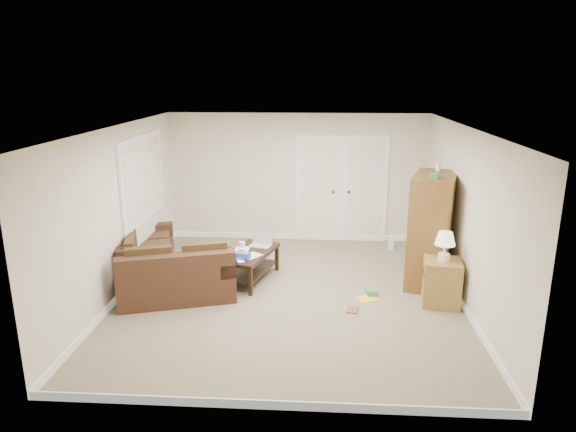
# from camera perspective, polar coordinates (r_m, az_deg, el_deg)

# --- Properties ---
(floor) EXTENTS (5.50, 5.50, 0.00)m
(floor) POSITION_cam_1_polar(r_m,az_deg,el_deg) (7.81, 0.11, -8.75)
(floor) COLOR gray
(floor) RESTS_ON ground
(ceiling) EXTENTS (5.00, 5.50, 0.02)m
(ceiling) POSITION_cam_1_polar(r_m,az_deg,el_deg) (7.16, 0.12, 9.81)
(ceiling) COLOR white
(ceiling) RESTS_ON wall_back
(wall_left) EXTENTS (0.02, 5.50, 2.50)m
(wall_left) POSITION_cam_1_polar(r_m,az_deg,el_deg) (7.94, -18.21, 0.42)
(wall_left) COLOR silver
(wall_left) RESTS_ON floor
(wall_right) EXTENTS (0.02, 5.50, 2.50)m
(wall_right) POSITION_cam_1_polar(r_m,az_deg,el_deg) (7.66, 19.12, -0.20)
(wall_right) COLOR silver
(wall_right) RESTS_ON floor
(wall_back) EXTENTS (5.00, 0.02, 2.50)m
(wall_back) POSITION_cam_1_polar(r_m,az_deg,el_deg) (10.06, 1.07, 4.27)
(wall_back) COLOR silver
(wall_back) RESTS_ON floor
(wall_front) EXTENTS (5.00, 0.02, 2.50)m
(wall_front) POSITION_cam_1_polar(r_m,az_deg,el_deg) (4.80, -1.90, -8.60)
(wall_front) COLOR silver
(wall_front) RESTS_ON floor
(baseboards) EXTENTS (5.00, 5.50, 0.10)m
(baseboards) POSITION_cam_1_polar(r_m,az_deg,el_deg) (7.79, 0.11, -8.41)
(baseboards) COLOR silver
(baseboards) RESTS_ON floor
(french_doors) EXTENTS (1.80, 0.05, 2.13)m
(french_doors) POSITION_cam_1_polar(r_m,az_deg,el_deg) (10.07, 5.89, 2.95)
(french_doors) COLOR silver
(french_doors) RESTS_ON floor
(window_left) EXTENTS (0.05, 1.92, 1.42)m
(window_left) POSITION_cam_1_polar(r_m,az_deg,el_deg) (8.77, -15.80, 4.01)
(window_left) COLOR silver
(window_left) RESTS_ON wall_left
(sectional_sofa) EXTENTS (2.35, 2.66, 0.78)m
(sectional_sofa) POSITION_cam_1_polar(r_m,az_deg,el_deg) (8.33, -14.04, -5.38)
(sectional_sofa) COLOR #462A1B
(sectional_sofa) RESTS_ON floor
(coffee_table) EXTENTS (0.90, 1.30, 0.80)m
(coffee_table) POSITION_cam_1_polar(r_m,az_deg,el_deg) (8.28, -4.18, -5.38)
(coffee_table) COLOR black
(coffee_table) RESTS_ON floor
(tv_armoire) EXTENTS (0.91, 1.22, 1.88)m
(tv_armoire) POSITION_cam_1_polar(r_m,az_deg,el_deg) (8.27, 15.64, -1.43)
(tv_armoire) COLOR brown
(tv_armoire) RESTS_ON floor
(side_cabinet) EXTENTS (0.58, 0.58, 1.09)m
(side_cabinet) POSITION_cam_1_polar(r_m,az_deg,el_deg) (7.70, 16.72, -6.68)
(side_cabinet) COLOR olive
(side_cabinet) RESTS_ON floor
(space_heater) EXTENTS (0.11, 0.10, 0.26)m
(space_heater) POSITION_cam_1_polar(r_m,az_deg,el_deg) (9.91, 11.36, -2.90)
(space_heater) COLOR white
(space_heater) RESTS_ON floor
(floor_magazine) EXTENTS (0.36, 0.32, 0.01)m
(floor_magazine) POSITION_cam_1_polar(r_m,az_deg,el_deg) (7.78, 8.85, -9.03)
(floor_magazine) COLOR yellow
(floor_magazine) RESTS_ON floor
(floor_greenbox) EXTENTS (0.17, 0.22, 0.08)m
(floor_greenbox) POSITION_cam_1_polar(r_m,az_deg,el_deg) (7.92, 9.23, -8.31)
(floor_greenbox) COLOR #3F8A50
(floor_greenbox) RESTS_ON floor
(floor_book) EXTENTS (0.20, 0.24, 0.02)m
(floor_book) POSITION_cam_1_polar(r_m,az_deg,el_deg) (7.39, 6.56, -10.26)
(floor_book) COLOR brown
(floor_book) RESTS_ON floor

